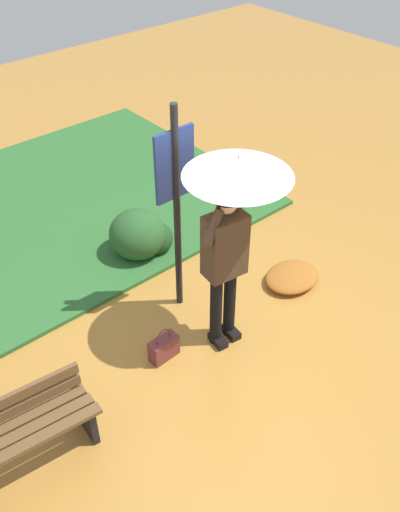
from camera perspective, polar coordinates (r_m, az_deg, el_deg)
The scene contains 9 objects.
ground_plane at distance 5.82m, azimuth 3.82°, elevation -8.74°, with size 18.00×18.00×0.00m, color #B27A33.
grass_verge at distance 7.95m, azimuth -13.52°, elevation 5.13°, with size 4.80×4.00×0.05m.
person_with_umbrella at distance 4.91m, azimuth 3.25°, elevation 4.93°, with size 0.96×0.96×2.04m.
info_sign_post at distance 5.37m, azimuth -2.48°, elevation 6.78°, with size 0.44×0.07×2.30m.
handbag at distance 5.60m, azimuth -3.67°, elevation -9.22°, with size 0.31×0.15×0.37m.
park_bench at distance 4.86m, azimuth -18.76°, elevation -17.28°, with size 1.40×0.51×0.75m.
shrub_cluster at distance 6.75m, azimuth -5.97°, elevation 2.13°, with size 0.74×0.67×0.60m.
leaf_pile_near_person at distance 7.85m, azimuth 3.88°, elevation 6.23°, with size 0.71×0.57×0.16m.
leaf_pile_far_path at distance 6.52m, azimuth 9.26°, elevation -2.09°, with size 0.67×0.54×0.15m.
Camera 1 is at (-2.85, -2.74, 4.27)m, focal length 39.61 mm.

